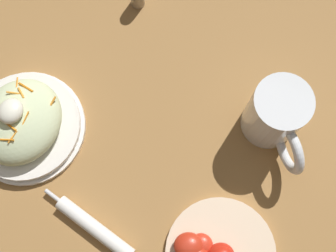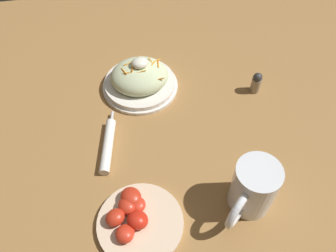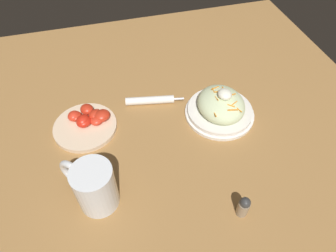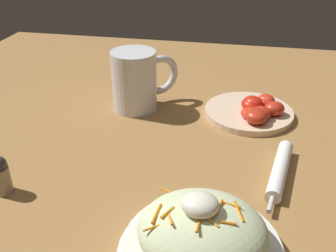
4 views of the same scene
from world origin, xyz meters
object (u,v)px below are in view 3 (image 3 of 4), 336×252
at_px(salad_plate, 220,107).
at_px(beer_mug, 95,188).
at_px(napkin_roll, 150,100).
at_px(salt_shaker, 244,206).
at_px(tomato_plate, 86,123).

height_order(salad_plate, beer_mug, beer_mug).
height_order(napkin_roll, salt_shaker, salt_shaker).
bearing_deg(salad_plate, tomato_plate, 81.37).
bearing_deg(napkin_roll, salt_shaker, -163.14).
height_order(beer_mug, salt_shaker, beer_mug).
distance_m(beer_mug, tomato_plate, 0.26).
xyz_separation_m(salad_plate, napkin_roll, (0.11, 0.20, -0.02)).
distance_m(salad_plate, tomato_plate, 0.41).
distance_m(salad_plate, napkin_roll, 0.23).
height_order(beer_mug, napkin_roll, beer_mug).
height_order(salad_plate, tomato_plate, salad_plate).
bearing_deg(salt_shaker, salad_plate, -12.38).
bearing_deg(tomato_plate, salt_shaker, -138.74).
bearing_deg(tomato_plate, napkin_roll, -77.49).
relative_size(tomato_plate, salt_shaker, 2.87).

